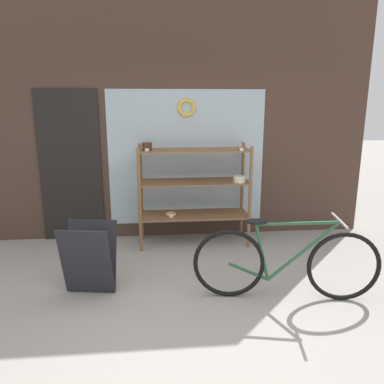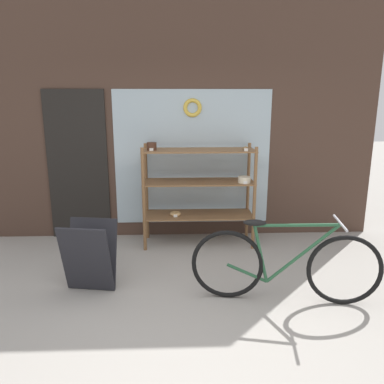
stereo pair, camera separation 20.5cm
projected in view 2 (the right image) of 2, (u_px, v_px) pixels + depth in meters
ground_plane at (181, 330)px, 3.27m from camera, size 30.00×30.00×0.00m
storefront_facade at (175, 118)px, 5.23m from camera, size 5.63×0.13×3.51m
display_case at (199, 184)px, 5.06m from camera, size 1.49×0.51×1.42m
bicycle at (284, 265)px, 3.66m from camera, size 1.83×0.47×0.85m
sandwich_board at (90, 257)px, 3.88m from camera, size 0.57×0.46×0.73m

